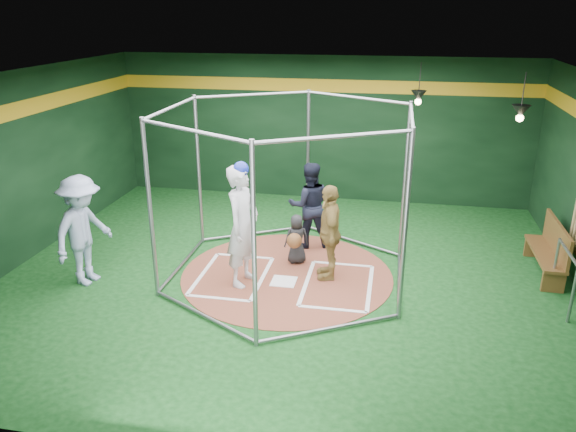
% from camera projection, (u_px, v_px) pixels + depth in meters
% --- Properties ---
extents(room_shell, '(10.10, 9.10, 3.53)m').
position_uv_depth(room_shell, '(287.00, 182.00, 9.54)').
color(room_shell, '#0C3510').
rests_on(room_shell, ground).
extents(clay_disc, '(3.80, 3.80, 0.01)m').
position_uv_depth(clay_disc, '(287.00, 274.00, 10.14)').
color(clay_disc, brown).
rests_on(clay_disc, ground).
extents(home_plate, '(0.43, 0.43, 0.01)m').
position_uv_depth(home_plate, '(284.00, 281.00, 9.86)').
color(home_plate, white).
rests_on(home_plate, clay_disc).
extents(batter_box_left, '(1.17, 1.77, 0.01)m').
position_uv_depth(batter_box_left, '(232.00, 276.00, 10.08)').
color(batter_box_left, white).
rests_on(batter_box_left, clay_disc).
extents(batter_box_right, '(1.17, 1.77, 0.01)m').
position_uv_depth(batter_box_right, '(338.00, 285.00, 9.74)').
color(batter_box_right, white).
rests_on(batter_box_right, clay_disc).
extents(batting_cage, '(4.05, 4.67, 3.00)m').
position_uv_depth(batting_cage, '(287.00, 196.00, 9.62)').
color(batting_cage, gray).
rests_on(batting_cage, ground).
extents(pendant_lamp_near, '(0.34, 0.34, 0.90)m').
position_uv_depth(pendant_lamp_near, '(418.00, 96.00, 12.11)').
color(pendant_lamp_near, black).
rests_on(pendant_lamp_near, room_shell).
extents(pendant_lamp_far, '(0.34, 0.34, 0.90)m').
position_uv_depth(pendant_lamp_far, '(521.00, 112.00, 10.32)').
color(pendant_lamp_far, black).
rests_on(pendant_lamp_far, room_shell).
extents(batter_figure, '(0.66, 0.86, 2.18)m').
position_uv_depth(batter_figure, '(243.00, 225.00, 9.48)').
color(batter_figure, silver).
rests_on(batter_figure, clay_disc).
extents(visitor_leopard, '(0.60, 1.06, 1.71)m').
position_uv_depth(visitor_leopard, '(330.00, 232.00, 9.77)').
color(visitor_leopard, tan).
rests_on(visitor_leopard, clay_disc).
extents(catcher_figure, '(0.54, 0.62, 0.94)m').
position_uv_depth(catcher_figure, '(296.00, 239.00, 10.43)').
color(catcher_figure, black).
rests_on(catcher_figure, clay_disc).
extents(umpire, '(0.99, 0.87, 1.73)m').
position_uv_depth(umpire, '(309.00, 205.00, 11.08)').
color(umpire, black).
rests_on(umpire, clay_disc).
extents(bystander_blue, '(0.96, 1.38, 1.94)m').
position_uv_depth(bystander_blue, '(83.00, 230.00, 9.56)').
color(bystander_blue, '#96A5C7').
rests_on(bystander_blue, ground).
extents(dugout_bench, '(0.39, 1.66, 0.97)m').
position_uv_depth(dugout_bench, '(550.00, 248.00, 10.04)').
color(dugout_bench, brown).
rests_on(dugout_bench, ground).
extents(steel_railing, '(0.05, 1.11, 0.96)m').
position_uv_depth(steel_railing, '(565.00, 269.00, 8.89)').
color(steel_railing, gray).
rests_on(steel_railing, ground).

